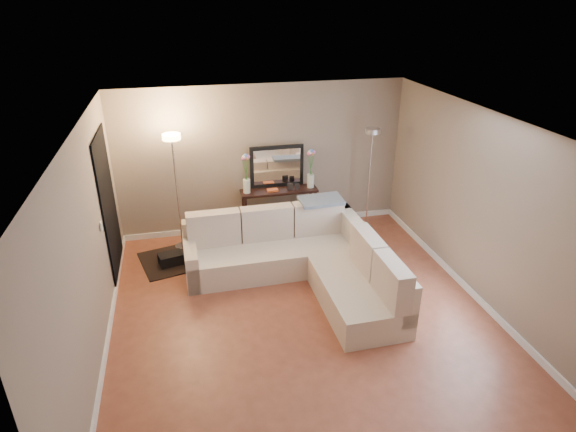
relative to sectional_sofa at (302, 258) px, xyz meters
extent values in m
cube|color=#9A4F38|center=(-0.23, -0.86, -0.36)|extent=(5.00, 5.50, 0.01)
cube|color=white|center=(-0.23, -0.86, 2.25)|extent=(5.00, 5.50, 0.01)
cube|color=gray|center=(-0.23, 1.90, 0.95)|extent=(5.00, 0.02, 2.60)
cube|color=gray|center=(-0.23, -3.62, 0.95)|extent=(5.00, 0.02, 2.60)
cube|color=gray|center=(-2.74, -0.86, 0.95)|extent=(0.02, 5.50, 2.60)
cube|color=gray|center=(2.28, -0.86, 0.95)|extent=(0.02, 5.50, 2.60)
cube|color=white|center=(-0.23, 1.88, -0.30)|extent=(5.00, 0.03, 0.10)
cube|color=white|center=(-2.72, -0.86, -0.30)|extent=(0.03, 5.50, 0.10)
cube|color=white|center=(2.25, -0.86, -0.30)|extent=(0.03, 5.50, 0.10)
cube|color=black|center=(-2.71, 0.84, 0.75)|extent=(0.02, 1.20, 2.20)
cube|color=white|center=(-2.71, -0.01, 0.85)|extent=(0.02, 0.08, 0.12)
cube|color=beige|center=(-0.35, 0.39, -0.15)|extent=(2.70, 0.96, 0.41)
cube|color=beige|center=(-0.36, 0.75, 0.14)|extent=(2.69, 0.24, 0.58)
cube|color=beige|center=(-1.62, 0.38, -0.06)|extent=(0.20, 0.93, 0.58)
cube|color=beige|center=(0.54, -0.89, -0.15)|extent=(0.95, 1.67, 0.41)
cube|color=beige|center=(0.90, -0.42, 0.14)|extent=(0.24, 2.59, 0.58)
cube|color=beige|center=(-1.24, 0.63, 0.33)|extent=(0.81, 0.24, 0.54)
cube|color=beige|center=(-0.41, 0.64, 0.33)|extent=(0.81, 0.24, 0.54)
cube|color=beige|center=(0.42, 0.65, 0.33)|extent=(0.81, 0.24, 0.54)
cube|color=beige|center=(0.79, -0.58, 0.33)|extent=(0.24, 0.75, 0.54)
cube|color=beige|center=(0.79, -1.36, 0.33)|extent=(0.24, 0.75, 0.54)
cube|color=slate|center=(0.47, 0.67, 0.61)|extent=(0.71, 0.44, 0.09)
cube|color=black|center=(-0.01, 1.60, 0.45)|extent=(1.34, 0.36, 0.04)
cube|color=black|center=(-0.63, 1.46, 0.04)|extent=(0.05, 0.05, 0.78)
cube|color=black|center=(-0.62, 1.75, 0.04)|extent=(0.05, 0.05, 0.78)
cube|color=black|center=(0.61, 1.46, 0.04)|extent=(0.05, 0.05, 0.78)
cube|color=black|center=(0.61, 1.75, 0.04)|extent=(0.05, 0.05, 0.78)
cube|color=black|center=(-0.01, 1.60, -0.17)|extent=(1.26, 0.33, 0.03)
cube|color=#BF3333|center=(-0.56, 1.61, -0.05)|extent=(0.03, 0.16, 0.20)
cube|color=#3359A5|center=(-0.52, 1.61, -0.04)|extent=(0.04, 0.16, 0.22)
cube|color=gold|center=(-0.47, 1.61, -0.03)|extent=(0.04, 0.16, 0.24)
cube|color=#3F7F4C|center=(-0.41, 1.61, -0.05)|extent=(0.05, 0.16, 0.20)
cube|color=#994C99|center=(-0.36, 1.61, -0.04)|extent=(0.03, 0.16, 0.22)
cube|color=orange|center=(-0.32, 1.61, -0.03)|extent=(0.04, 0.16, 0.24)
cube|color=#262626|center=(-0.27, 1.61, -0.05)|extent=(0.04, 0.16, 0.20)
cube|color=#4C99B2|center=(-0.22, 1.60, -0.04)|extent=(0.05, 0.16, 0.22)
cube|color=#B2A58C|center=(-0.17, 1.60, -0.03)|extent=(0.03, 0.16, 0.24)
cube|color=brown|center=(-0.13, 1.60, -0.05)|extent=(0.04, 0.16, 0.20)
cube|color=navy|center=(-0.08, 1.60, -0.04)|extent=(0.04, 0.16, 0.22)
cube|color=gold|center=(-0.03, 1.60, -0.03)|extent=(0.05, 0.16, 0.24)
cube|color=black|center=(0.00, 1.78, 0.84)|extent=(0.95, 0.04, 0.74)
cube|color=white|center=(0.00, 1.76, 0.84)|extent=(0.82, 0.01, 0.62)
cube|color=#CE5624|center=(-0.13, 1.58, 0.48)|extent=(0.19, 0.12, 0.04)
cube|color=black|center=(0.18, 1.55, 0.53)|extent=(0.10, 0.02, 0.13)
cube|color=black|center=(0.30, 1.55, 0.52)|extent=(0.08, 0.02, 0.11)
cylinder|color=silver|center=(-0.57, 1.61, 0.58)|extent=(0.12, 0.12, 0.25)
cylinder|color=#38722D|center=(-0.59, 1.61, 0.87)|extent=(0.10, 0.01, 0.42)
sphere|color=#E5598C|center=(-0.61, 1.61, 1.09)|extent=(0.07, 0.07, 0.07)
cylinder|color=#38722D|center=(-0.58, 1.61, 0.88)|extent=(0.06, 0.01, 0.45)
sphere|color=white|center=(-0.59, 1.61, 1.11)|extent=(0.07, 0.07, 0.07)
cylinder|color=#38722D|center=(-0.57, 1.61, 0.89)|extent=(0.01, 0.01, 0.47)
sphere|color=#598CE5|center=(-0.57, 1.61, 1.13)|extent=(0.07, 0.07, 0.07)
cylinder|color=#38722D|center=(-0.56, 1.61, 0.87)|extent=(0.05, 0.01, 0.43)
sphere|color=#E58C4C|center=(-0.55, 1.61, 1.09)|extent=(0.07, 0.07, 0.07)
cylinder|color=#38722D|center=(-0.55, 1.61, 0.88)|extent=(0.11, 0.01, 0.44)
sphere|color=#D866B2|center=(-0.53, 1.61, 1.11)|extent=(0.07, 0.07, 0.07)
cylinder|color=silver|center=(0.56, 1.60, 0.58)|extent=(0.12, 0.12, 0.25)
cylinder|color=#38722D|center=(0.54, 1.60, 0.87)|extent=(0.10, 0.01, 0.42)
sphere|color=#E5598C|center=(0.52, 1.60, 1.09)|extent=(0.07, 0.07, 0.07)
cylinder|color=#38722D|center=(0.55, 1.60, 0.88)|extent=(0.06, 0.01, 0.45)
sphere|color=white|center=(0.54, 1.60, 1.11)|extent=(0.07, 0.07, 0.07)
cylinder|color=#38722D|center=(0.56, 1.60, 0.89)|extent=(0.01, 0.01, 0.47)
sphere|color=#598CE5|center=(0.56, 1.60, 1.13)|extent=(0.07, 0.07, 0.07)
cylinder|color=#38722D|center=(0.57, 1.60, 0.87)|extent=(0.05, 0.01, 0.43)
sphere|color=#E58C4C|center=(0.58, 1.60, 1.09)|extent=(0.07, 0.07, 0.07)
cylinder|color=#38722D|center=(0.58, 1.60, 0.88)|extent=(0.11, 0.01, 0.44)
sphere|color=#D866B2|center=(0.60, 1.60, 1.11)|extent=(0.07, 0.07, 0.07)
cylinder|color=silver|center=(-1.73, 1.42, -0.34)|extent=(0.31, 0.31, 0.03)
cylinder|color=silver|center=(-1.73, 1.42, 0.60)|extent=(0.03, 0.03, 1.88)
cylinder|color=#FFBF72|center=(-1.73, 1.42, 1.58)|extent=(0.34, 0.34, 0.09)
cylinder|color=silver|center=(1.58, 1.41, -0.34)|extent=(0.27, 0.27, 0.03)
cylinder|color=silver|center=(1.58, 1.41, 0.55)|extent=(0.03, 0.03, 1.78)
cylinder|color=silver|center=(1.58, 1.41, 1.47)|extent=(0.30, 0.30, 0.08)
cube|color=black|center=(-1.75, 1.03, -0.34)|extent=(1.48, 1.25, 0.02)
cube|color=black|center=(-1.93, 0.88, -0.28)|extent=(0.42, 0.34, 0.24)
camera|label=1|loc=(-1.61, -6.00, 3.61)|focal=30.00mm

